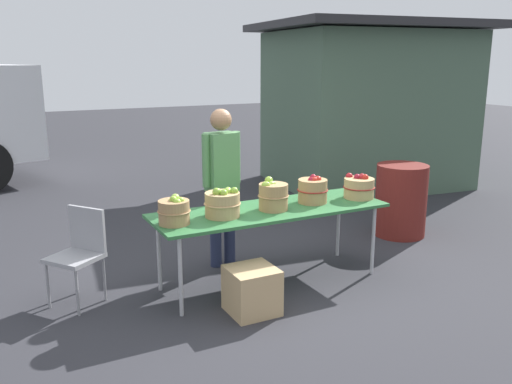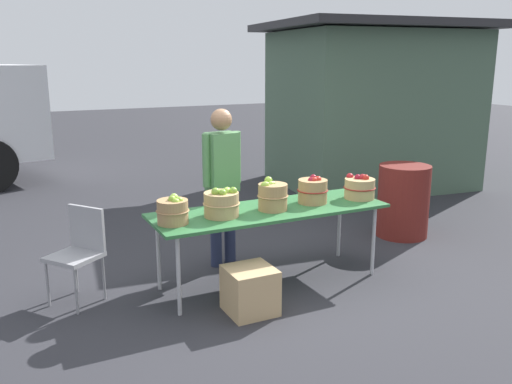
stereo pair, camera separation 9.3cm
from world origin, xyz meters
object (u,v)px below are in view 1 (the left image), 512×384
apple_basket_green_1 (223,204)px  folding_chair (80,248)px  apple_basket_green_2 (273,196)px  produce_crate (252,290)px  vendor_adult (222,175)px  apple_basket_green_0 (174,211)px  trash_barrel (401,200)px  apple_basket_red_0 (313,190)px  market_table (270,213)px  apple_basket_red_1 (359,187)px

apple_basket_green_1 → folding_chair: size_ratio=0.39×
apple_basket_green_2 → produce_crate: 0.95m
folding_chair → vendor_adult: bearing=62.8°
apple_basket_green_0 → vendor_adult: vendor_adult is taller
apple_basket_green_0 → apple_basket_green_1: size_ratio=0.86×
vendor_adult → trash_barrel: bearing=171.8°
apple_basket_green_1 → folding_chair: apple_basket_green_1 is taller
trash_barrel → vendor_adult: bearing=178.1°
folding_chair → produce_crate: size_ratio=2.12×
vendor_adult → produce_crate: (-0.24, -1.15, -0.78)m
apple_basket_green_1 → apple_basket_red_0: 1.00m
apple_basket_green_2 → apple_basket_red_0: (0.48, 0.05, -0.01)m
vendor_adult → folding_chair: bearing=3.2°
market_table → vendor_adult: bearing=109.3°
apple_basket_red_0 → produce_crate: size_ratio=0.76×
apple_basket_green_1 → produce_crate: (0.05, -0.48, -0.67)m
apple_basket_red_1 → trash_barrel: 1.36m
apple_basket_green_1 → produce_crate: 0.83m
apple_basket_green_0 → apple_basket_green_2: size_ratio=0.94×
folding_chair → trash_barrel: trash_barrel is taller
market_table → vendor_adult: size_ratio=1.38×
market_table → apple_basket_green_2: bearing=-84.6°
vendor_adult → trash_barrel: 2.44m
vendor_adult → produce_crate: vendor_adult is taller
apple_basket_red_0 → produce_crate: apple_basket_red_0 is taller
market_table → vendor_adult: 0.73m
apple_basket_red_1 → market_table: bearing=177.2°
market_table → apple_basket_green_0: size_ratio=7.91×
market_table → apple_basket_green_0: bearing=-176.9°
folding_chair → produce_crate: (1.26, -0.90, -0.31)m
apple_basket_red_1 → vendor_adult: vendor_adult is taller
apple_basket_green_0 → trash_barrel: 3.23m
apple_basket_green_1 → apple_basket_green_2: 0.52m
apple_basket_red_1 → apple_basket_green_1: bearing=179.4°
market_table → apple_basket_green_1: size_ratio=6.79×
apple_basket_red_0 → vendor_adult: bearing=138.4°
folding_chair → apple_basket_red_0: bearing=43.5°
market_table → apple_basket_red_1: bearing=-2.8°
apple_basket_green_0 → produce_crate: apple_basket_green_0 is taller
produce_crate → apple_basket_red_1: bearing=17.5°
apple_basket_green_1 → vendor_adult: size_ratio=0.20×
apple_basket_red_0 → apple_basket_red_1: 0.53m
market_table → trash_barrel: 2.24m
apple_basket_red_0 → apple_basket_red_1: (0.53, -0.06, -0.01)m
apple_basket_green_0 → apple_basket_red_1: size_ratio=0.88×
apple_basket_red_0 → folding_chair: 2.27m
apple_basket_green_0 → trash_barrel: (3.14, 0.61, -0.42)m
apple_basket_red_1 → folding_chair: 2.80m
apple_basket_green_1 → trash_barrel: (2.67, 0.59, -0.43)m
apple_basket_red_0 → apple_basket_green_2: bearing=-173.9°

